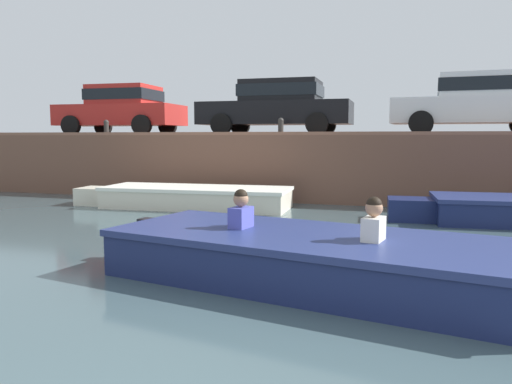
{
  "coord_description": "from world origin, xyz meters",
  "views": [
    {
      "loc": [
        1.05,
        -1.1,
        1.71
      ],
      "look_at": [
        -0.49,
        3.97,
        1.12
      ],
      "focal_mm": 35.0,
      "sensor_mm": 36.0,
      "label": 1
    }
  ],
  "objects": [
    {
      "name": "boat_moored_west_cream",
      "position": [
        -3.98,
        9.81,
        0.25
      ],
      "size": [
        5.37,
        1.73,
        0.51
      ],
      "color": "silver",
      "rests_on": "ground"
    },
    {
      "name": "car_centre_white",
      "position": [
        2.7,
        12.93,
        2.59
      ],
      "size": [
        4.13,
        2.13,
        1.54
      ],
      "color": "white",
      "rests_on": "far_quay_wall"
    },
    {
      "name": "far_wall_coping",
      "position": [
        0.0,
        11.46,
        1.79
      ],
      "size": [
        60.0,
        0.24,
        0.08
      ],
      "primitive_type": "cube",
      "color": "brown",
      "rests_on": "far_quay_wall"
    },
    {
      "name": "motorboat_passing",
      "position": [
        0.24,
        4.5,
        0.29
      ],
      "size": [
        5.91,
        2.76,
        1.06
      ],
      "color": "navy",
      "rests_on": "ground"
    },
    {
      "name": "mooring_bollard_mid",
      "position": [
        -2.13,
        11.59,
        1.99
      ],
      "size": [
        0.15,
        0.15,
        0.45
      ],
      "color": "#2D2B28",
      "rests_on": "far_quay_wall"
    },
    {
      "name": "car_left_inner_black",
      "position": [
        -2.56,
        12.93,
        2.59
      ],
      "size": [
        4.35,
        2.0,
        1.54
      ],
      "color": "black",
      "rests_on": "far_quay_wall"
    },
    {
      "name": "mooring_bollard_west",
      "position": [
        -7.35,
        11.59,
        1.99
      ],
      "size": [
        0.15,
        0.15,
        0.45
      ],
      "color": "#2D2B28",
      "rests_on": "far_quay_wall"
    },
    {
      "name": "car_leftmost_red",
      "position": [
        -7.64,
        12.93,
        2.59
      ],
      "size": [
        3.91,
        2.14,
        1.54
      ],
      "color": "#B2231E",
      "rests_on": "far_quay_wall"
    },
    {
      "name": "far_quay_wall",
      "position": [
        0.0,
        14.34,
        0.87
      ],
      "size": [
        60.0,
        6.0,
        1.75
      ],
      "primitive_type": "cube",
      "color": "brown",
      "rests_on": "ground"
    },
    {
      "name": "ground_plane",
      "position": [
        0.0,
        5.67,
        0.0
      ],
      "size": [
        400.0,
        400.0,
        0.0
      ],
      "primitive_type": "plane",
      "color": "#3D5156"
    }
  ]
}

